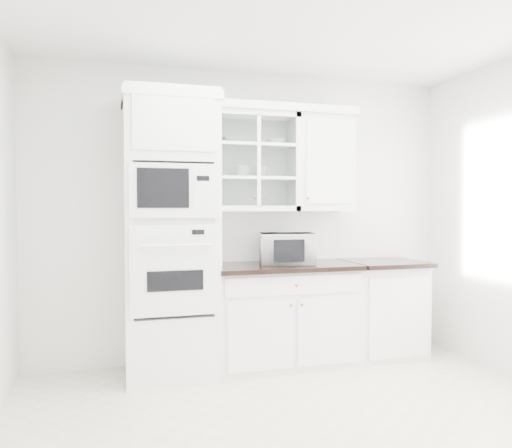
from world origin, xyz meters
name	(u,v)px	position (x,y,z in m)	size (l,w,h in m)	color
ground	(317,437)	(0.00, 0.00, 0.01)	(4.00, 3.50, 0.01)	beige
room_shell	(294,158)	(0.00, 0.43, 1.78)	(4.00, 3.50, 2.70)	white
oven_column	(171,235)	(-0.75, 1.42, 1.20)	(0.76, 0.68, 2.40)	white
base_cabinet_run	(284,313)	(0.28, 1.45, 0.46)	(1.32, 0.67, 0.92)	white
extra_base_cabinet	(382,307)	(1.28, 1.45, 0.46)	(0.72, 0.67, 0.92)	white
upper_cabinet_glass	(254,162)	(0.03, 1.58, 1.85)	(0.80, 0.33, 0.90)	white
upper_cabinet_solid	(322,164)	(0.71, 1.58, 1.85)	(0.55, 0.33, 0.90)	white
crown_molding	(243,108)	(-0.07, 1.56, 2.33)	(2.14, 0.38, 0.07)	white
countertop_microwave	(287,248)	(0.30, 1.45, 1.06)	(0.48, 0.40, 0.28)	white
bowl_a	(234,141)	(-0.15, 1.58, 2.04)	(0.24, 0.24, 0.06)	white
bowl_b	(276,142)	(0.24, 1.57, 2.04)	(0.17, 0.17, 0.05)	white
cup_a	(242,171)	(-0.08, 1.59, 1.76)	(0.13, 0.13, 0.10)	white
cup_b	(262,172)	(0.10, 1.58, 1.76)	(0.11, 0.11, 0.10)	white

